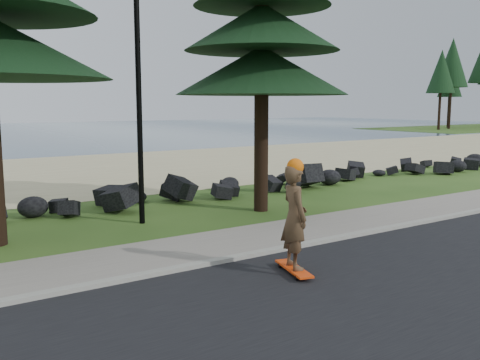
% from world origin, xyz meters
% --- Properties ---
extents(ground, '(160.00, 160.00, 0.00)m').
position_xyz_m(ground, '(0.00, 0.00, 0.00)').
color(ground, '#2A4B17').
rests_on(ground, ground).
extents(road, '(160.00, 7.00, 0.02)m').
position_xyz_m(road, '(0.00, -4.50, 0.01)').
color(road, black).
rests_on(road, ground).
extents(kerb, '(160.00, 0.20, 0.10)m').
position_xyz_m(kerb, '(0.00, -0.90, 0.05)').
color(kerb, '#A2A092').
rests_on(kerb, ground).
extents(sidewalk, '(160.00, 2.00, 0.08)m').
position_xyz_m(sidewalk, '(0.00, 0.20, 0.04)').
color(sidewalk, gray).
rests_on(sidewalk, ground).
extents(beach_sand, '(160.00, 15.00, 0.01)m').
position_xyz_m(beach_sand, '(0.00, 14.50, 0.01)').
color(beach_sand, tan).
rests_on(beach_sand, ground).
extents(seawall_boulders, '(60.00, 2.40, 1.10)m').
position_xyz_m(seawall_boulders, '(0.00, 5.60, 0.00)').
color(seawall_boulders, black).
rests_on(seawall_boulders, ground).
extents(lamp_post, '(0.25, 0.14, 8.14)m').
position_xyz_m(lamp_post, '(0.00, 3.20, 4.13)').
color(lamp_post, black).
rests_on(lamp_post, ground).
extents(skateboarder, '(0.61, 1.15, 2.09)m').
position_xyz_m(skateboarder, '(0.56, -2.21, 1.05)').
color(skateboarder, '#F6430E').
rests_on(skateboarder, ground).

